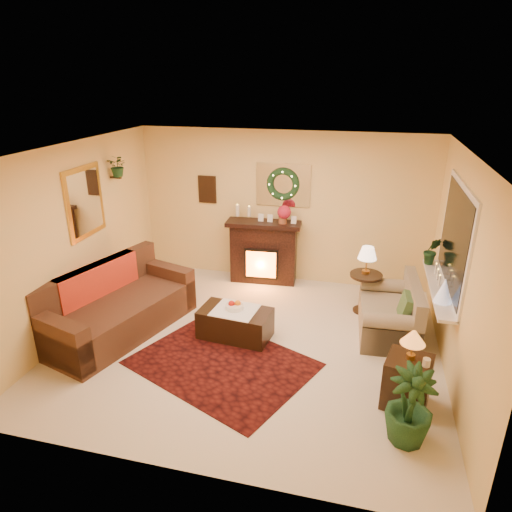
% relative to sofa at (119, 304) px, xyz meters
% --- Properties ---
extents(floor, '(5.00, 5.00, 0.00)m').
position_rel_sofa_xyz_m(floor, '(1.86, 0.14, -0.43)').
color(floor, beige).
rests_on(floor, ground).
extents(ceiling, '(5.00, 5.00, 0.00)m').
position_rel_sofa_xyz_m(ceiling, '(1.86, 0.14, 2.17)').
color(ceiling, white).
rests_on(ceiling, ground).
extents(wall_back, '(5.00, 5.00, 0.00)m').
position_rel_sofa_xyz_m(wall_back, '(1.86, 2.39, 0.87)').
color(wall_back, '#EFD88C').
rests_on(wall_back, ground).
extents(wall_front, '(5.00, 5.00, 0.00)m').
position_rel_sofa_xyz_m(wall_front, '(1.86, -2.11, 0.87)').
color(wall_front, '#EFD88C').
rests_on(wall_front, ground).
extents(wall_left, '(4.50, 4.50, 0.00)m').
position_rel_sofa_xyz_m(wall_left, '(-0.64, 0.14, 0.87)').
color(wall_left, '#EFD88C').
rests_on(wall_left, ground).
extents(wall_right, '(4.50, 4.50, 0.00)m').
position_rel_sofa_xyz_m(wall_right, '(4.36, 0.14, 0.87)').
color(wall_right, '#EFD88C').
rests_on(wall_right, ground).
extents(area_rug, '(2.58, 2.31, 0.01)m').
position_rel_sofa_xyz_m(area_rug, '(1.64, -0.42, -0.42)').
color(area_rug, '#5D1613').
rests_on(area_rug, floor).
extents(sofa, '(1.57, 2.39, 0.95)m').
position_rel_sofa_xyz_m(sofa, '(0.00, 0.00, 0.00)').
color(sofa, '#3A241B').
rests_on(sofa, floor).
extents(red_throw, '(0.84, 1.36, 0.02)m').
position_rel_sofa_xyz_m(red_throw, '(-0.06, 0.12, 0.03)').
color(red_throw, '#B90008').
rests_on(red_throw, sofa).
extents(fireplace, '(1.15, 0.43, 1.03)m').
position_rel_sofa_xyz_m(fireplace, '(1.57, 2.18, 0.12)').
color(fireplace, black).
rests_on(fireplace, floor).
extents(poinsettia, '(0.23, 0.23, 0.23)m').
position_rel_sofa_xyz_m(poinsettia, '(1.93, 2.14, 0.87)').
color(poinsettia, '#A91933').
rests_on(poinsettia, fireplace).
extents(mantel_candle_a, '(0.07, 0.07, 0.20)m').
position_rel_sofa_xyz_m(mantel_candle_a, '(1.11, 2.18, 0.83)').
color(mantel_candle_a, silver).
rests_on(mantel_candle_a, fireplace).
extents(mantel_candle_b, '(0.06, 0.06, 0.17)m').
position_rel_sofa_xyz_m(mantel_candle_b, '(1.31, 2.17, 0.83)').
color(mantel_candle_b, white).
rests_on(mantel_candle_b, fireplace).
extents(mantel_mirror, '(0.92, 0.02, 0.72)m').
position_rel_sofa_xyz_m(mantel_mirror, '(1.86, 2.37, 1.27)').
color(mantel_mirror, white).
rests_on(mantel_mirror, wall_back).
extents(wreath, '(0.55, 0.11, 0.55)m').
position_rel_sofa_xyz_m(wreath, '(1.86, 2.33, 1.29)').
color(wreath, '#194719').
rests_on(wreath, wall_back).
extents(wall_art, '(0.32, 0.03, 0.48)m').
position_rel_sofa_xyz_m(wall_art, '(0.51, 2.37, 1.12)').
color(wall_art, '#381E11').
rests_on(wall_art, wall_back).
extents(gold_mirror, '(0.03, 0.84, 1.00)m').
position_rel_sofa_xyz_m(gold_mirror, '(-0.62, 0.44, 1.32)').
color(gold_mirror, gold).
rests_on(gold_mirror, wall_left).
extents(hanging_plant, '(0.33, 0.28, 0.36)m').
position_rel_sofa_xyz_m(hanging_plant, '(-0.48, 1.19, 1.54)').
color(hanging_plant, '#194719').
rests_on(hanging_plant, wall_left).
extents(loveseat, '(0.84, 1.37, 0.77)m').
position_rel_sofa_xyz_m(loveseat, '(3.68, 0.90, -0.01)').
color(loveseat, '#93835F').
rests_on(loveseat, floor).
extents(window_frame, '(0.03, 1.86, 1.36)m').
position_rel_sofa_xyz_m(window_frame, '(4.34, 0.69, 1.12)').
color(window_frame, white).
rests_on(window_frame, wall_right).
extents(window_glass, '(0.02, 1.70, 1.22)m').
position_rel_sofa_xyz_m(window_glass, '(4.33, 0.69, 1.12)').
color(window_glass, black).
rests_on(window_glass, wall_right).
extents(window_sill, '(0.22, 1.86, 0.04)m').
position_rel_sofa_xyz_m(window_sill, '(4.24, 0.69, 0.44)').
color(window_sill, white).
rests_on(window_sill, wall_right).
extents(mini_tree, '(0.21, 0.21, 0.31)m').
position_rel_sofa_xyz_m(mini_tree, '(4.22, 0.22, 0.61)').
color(mini_tree, white).
rests_on(mini_tree, window_sill).
extents(sill_plant, '(0.29, 0.23, 0.53)m').
position_rel_sofa_xyz_m(sill_plant, '(4.20, 1.43, 0.66)').
color(sill_plant, '#163D1B').
rests_on(sill_plant, window_sill).
extents(side_table_round, '(0.58, 0.58, 0.63)m').
position_rel_sofa_xyz_m(side_table_round, '(3.33, 1.44, -0.10)').
color(side_table_round, black).
rests_on(side_table_round, floor).
extents(lamp_cream, '(0.28, 0.28, 0.43)m').
position_rel_sofa_xyz_m(lamp_cream, '(3.32, 1.46, 0.45)').
color(lamp_cream, '#FFDBB7').
rests_on(lamp_cream, side_table_round).
extents(end_table_square, '(0.57, 0.57, 0.58)m').
position_rel_sofa_xyz_m(end_table_square, '(3.84, -0.63, -0.16)').
color(end_table_square, black).
rests_on(end_table_square, floor).
extents(lamp_tiffany, '(0.26, 0.26, 0.39)m').
position_rel_sofa_xyz_m(lamp_tiffany, '(3.85, -0.62, 0.32)').
color(lamp_tiffany, orange).
rests_on(lamp_tiffany, end_table_square).
extents(coffee_table, '(1.03, 0.64, 0.41)m').
position_rel_sofa_xyz_m(coffee_table, '(1.62, 0.26, -0.22)').
color(coffee_table, black).
rests_on(coffee_table, floor).
extents(fruit_bowl, '(0.25, 0.25, 0.06)m').
position_rel_sofa_xyz_m(fruit_bowl, '(1.60, 0.29, 0.02)').
color(fruit_bowl, white).
rests_on(fruit_bowl, coffee_table).
extents(floor_palm, '(1.73, 1.73, 2.50)m').
position_rel_sofa_xyz_m(floor_palm, '(3.82, -1.20, 0.02)').
color(floor_palm, '#193C12').
rests_on(floor_palm, floor).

